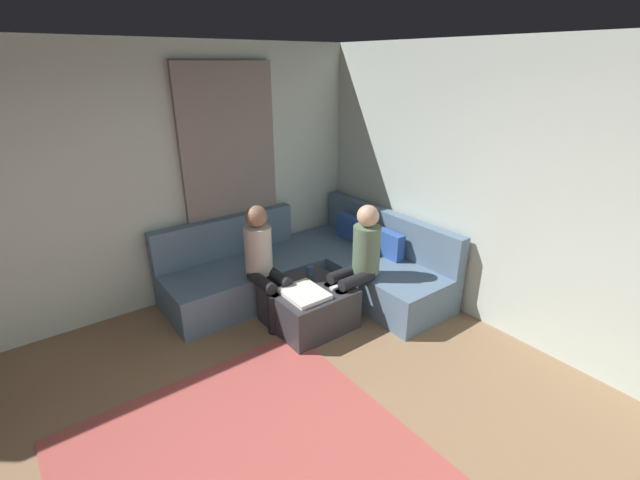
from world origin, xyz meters
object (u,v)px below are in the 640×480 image
object	(u,v)px
sectional_couch	(314,268)
coffee_mug	(310,270)
game_remote	(337,287)
person_on_couch_side	(264,260)
ottoman	(308,306)
person_on_couch_back	(359,258)

from	to	relation	value
sectional_couch	coffee_mug	bearing A→B (deg)	-41.54
coffee_mug	game_remote	size ratio (longest dim) A/B	0.63
sectional_couch	person_on_couch_side	distance (m)	0.83
game_remote	person_on_couch_side	world-z (taller)	person_on_couch_side
sectional_couch	ottoman	distance (m)	0.70
coffee_mug	person_on_couch_side	size ratio (longest dim) A/B	0.08
coffee_mug	person_on_couch_side	distance (m)	0.52
ottoman	coffee_mug	size ratio (longest dim) A/B	8.00
person_on_couch_side	person_on_couch_back	bearing A→B (deg)	144.65
game_remote	person_on_couch_side	distance (m)	0.78
sectional_couch	game_remote	xyz separation A→B (m)	(0.71, -0.24, 0.15)
sectional_couch	coffee_mug	distance (m)	0.46
coffee_mug	person_on_couch_back	distance (m)	0.55
person_on_couch_back	person_on_couch_side	size ratio (longest dim) A/B	1.00
game_remote	person_on_couch_back	distance (m)	0.37
person_on_couch_side	ottoman	bearing A→B (deg)	125.34
game_remote	ottoman	bearing A→B (deg)	-129.29
person_on_couch_side	sectional_couch	bearing A→B (deg)	-168.55
sectional_couch	person_on_couch_back	xyz separation A→B (m)	(0.70, 0.06, 0.38)
ottoman	game_remote	world-z (taller)	game_remote
sectional_couch	person_on_couch_side	bearing A→B (deg)	-78.55
ottoman	person_on_couch_side	size ratio (longest dim) A/B	0.63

